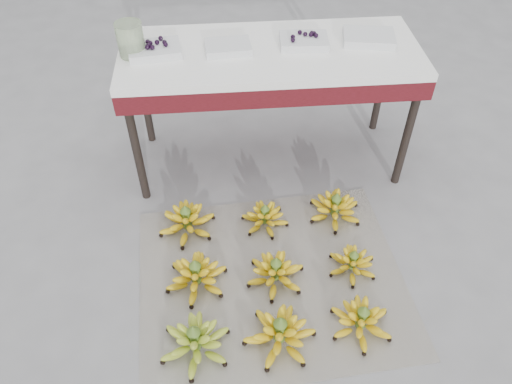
{
  "coord_description": "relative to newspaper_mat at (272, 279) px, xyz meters",
  "views": [
    {
      "loc": [
        -0.29,
        -1.34,
        1.99
      ],
      "look_at": [
        -0.15,
        0.37,
        0.28
      ],
      "focal_mm": 35.0,
      "sensor_mm": 36.0,
      "label": 1
    }
  ],
  "objects": [
    {
      "name": "bunch_mid_left",
      "position": [
        -0.35,
        0.01,
        0.06
      ],
      "size": [
        0.35,
        0.35,
        0.18
      ],
      "rotation": [
        0.0,
        0.0,
        0.23
      ],
      "color": "#DEC300",
      "rests_on": "newspaper_mat"
    },
    {
      "name": "vendor_table",
      "position": [
        0.07,
        0.88,
        0.64
      ],
      "size": [
        1.52,
        0.61,
        0.73
      ],
      "color": "black",
      "rests_on": "ground"
    },
    {
      "name": "bunch_mid_center",
      "position": [
        0.02,
        -0.01,
        0.06
      ],
      "size": [
        0.33,
        0.33,
        0.17
      ],
      "rotation": [
        0.0,
        0.0,
        -0.22
      ],
      "color": "#DEC300",
      "rests_on": "newspaper_mat"
    },
    {
      "name": "ground",
      "position": [
        0.1,
        -0.05,
        -0.0
      ],
      "size": [
        60.0,
        60.0,
        0.0
      ],
      "primitive_type": "plane",
      "color": "slate",
      "rests_on": "ground"
    },
    {
      "name": "bunch_back_right",
      "position": [
        0.38,
        0.38,
        0.06
      ],
      "size": [
        0.3,
        0.3,
        0.17
      ],
      "rotation": [
        0.0,
        0.0,
        -0.06
      ],
      "color": "#DEC300",
      "rests_on": "newspaper_mat"
    },
    {
      "name": "newspaper_mat",
      "position": [
        0.0,
        0.0,
        0.0
      ],
      "size": [
        1.32,
        1.14,
        0.01
      ],
      "primitive_type": "cube",
      "rotation": [
        0.0,
        0.0,
        0.07
      ],
      "color": "beige",
      "rests_on": "ground"
    },
    {
      "name": "tray_far_right",
      "position": [
        0.58,
        0.91,
        0.75
      ],
      "size": [
        0.29,
        0.23,
        0.04
      ],
      "color": "silver",
      "rests_on": "vendor_table"
    },
    {
      "name": "bunch_mid_right",
      "position": [
        0.39,
        0.02,
        0.05
      ],
      "size": [
        0.26,
        0.26,
        0.14
      ],
      "rotation": [
        0.0,
        0.0,
        0.1
      ],
      "color": "#DEC300",
      "rests_on": "newspaper_mat"
    },
    {
      "name": "tray_left",
      "position": [
        -0.14,
        0.88,
        0.74
      ],
      "size": [
        0.23,
        0.18,
        0.04
      ],
      "color": "silver",
      "rests_on": "vendor_table"
    },
    {
      "name": "bunch_front_left",
      "position": [
        -0.36,
        -0.33,
        0.07
      ],
      "size": [
        0.35,
        0.35,
        0.19
      ],
      "rotation": [
        0.0,
        0.0,
        0.17
      ],
      "color": "olive",
      "rests_on": "newspaper_mat"
    },
    {
      "name": "tray_far_left",
      "position": [
        -0.5,
        0.88,
        0.75
      ],
      "size": [
        0.27,
        0.21,
        0.06
      ],
      "color": "silver",
      "rests_on": "vendor_table"
    },
    {
      "name": "tray_right",
      "position": [
        0.25,
        0.91,
        0.75
      ],
      "size": [
        0.25,
        0.19,
        0.06
      ],
      "color": "silver",
      "rests_on": "vendor_table"
    },
    {
      "name": "bunch_back_center",
      "position": [
        0.0,
        0.35,
        0.05
      ],
      "size": [
        0.32,
        0.32,
        0.15
      ],
      "rotation": [
        0.0,
        0.0,
        -0.41
      ],
      "color": "#DEC300",
      "rests_on": "newspaper_mat"
    },
    {
      "name": "bunch_back_left",
      "position": [
        -0.4,
        0.35,
        0.06
      ],
      "size": [
        0.37,
        0.37,
        0.18
      ],
      "rotation": [
        0.0,
        0.0,
        0.32
      ],
      "color": "#DEC300",
      "rests_on": "newspaper_mat"
    },
    {
      "name": "bunch_front_center",
      "position": [
        -0.0,
        -0.33,
        0.07
      ],
      "size": [
        0.32,
        0.32,
        0.19
      ],
      "rotation": [
        0.0,
        0.0,
        0.04
      ],
      "color": "#DEC300",
      "rests_on": "newspaper_mat"
    },
    {
      "name": "glass_jar",
      "position": [
        -0.61,
        0.88,
        0.81
      ],
      "size": [
        0.16,
        0.16,
        0.16
      ],
      "primitive_type": "cylinder",
      "rotation": [
        0.0,
        0.0,
        0.22
      ],
      "color": "beige",
      "rests_on": "vendor_table"
    },
    {
      "name": "bunch_front_right",
      "position": [
        0.36,
        -0.29,
        0.06
      ],
      "size": [
        0.29,
        0.29,
        0.17
      ],
      "rotation": [
        0.0,
        0.0,
        0.06
      ],
      "color": "#DEC300",
      "rests_on": "newspaper_mat"
    }
  ]
}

